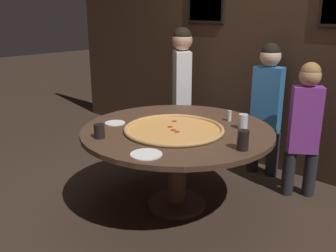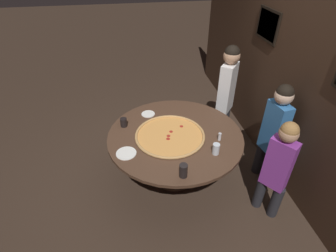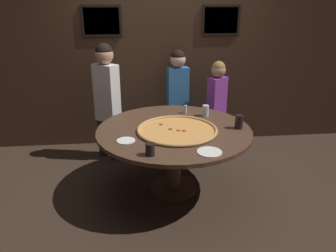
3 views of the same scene
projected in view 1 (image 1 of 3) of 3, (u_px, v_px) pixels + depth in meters
name	position (u px, v px, depth m)	size (l,w,h in m)	color
ground_plane	(177.00, 206.00, 3.41)	(24.00, 24.00, 0.00)	#38281E
back_wall	(266.00, 49.00, 4.00)	(6.40, 0.08, 2.60)	#3D281C
dining_table	(177.00, 142.00, 3.22)	(1.63, 1.63, 0.74)	#4C3323
giant_pizza	(174.00, 129.00, 3.12)	(0.84, 0.84, 0.03)	#E0994C
drink_cup_by_shaker	(99.00, 131.00, 2.93)	(0.08, 0.08, 0.11)	black
drink_cup_near_right	(243.00, 140.00, 2.68)	(0.08, 0.08, 0.15)	black
drink_cup_far_right	(243.00, 122.00, 3.15)	(0.08, 0.08, 0.13)	silver
white_plate_left_side	(115.00, 123.00, 3.32)	(0.18, 0.18, 0.01)	white
white_plate_far_back	(146.00, 154.00, 2.61)	(0.23, 0.23, 0.01)	white
condiment_shaker	(229.00, 116.00, 3.38)	(0.04, 0.04, 0.10)	silver
diner_far_left	(267.00, 102.00, 3.86)	(0.36, 0.21, 1.40)	#232328
diner_far_right	(182.00, 86.00, 4.28)	(0.38, 0.35, 1.53)	#232328
diner_centre_back	(305.00, 123.00, 3.41)	(0.32, 0.28, 1.27)	#232328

